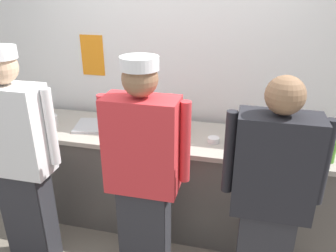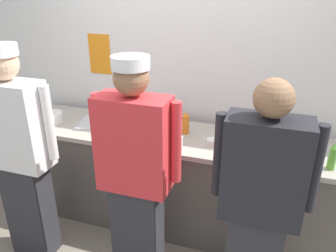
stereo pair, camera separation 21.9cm
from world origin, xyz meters
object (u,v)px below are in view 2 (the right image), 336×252
Objects in this scene: chef_near_left at (20,152)px; ramekin_yellow_sauce at (213,141)px; chef_far_right at (260,205)px; plate_stack_rear at (304,151)px; chef_center at (135,174)px; plate_stack_front at (51,118)px; deli_cup at (177,141)px; squeeze_bottle_secondary at (186,123)px; mixing_bowl_steel at (153,126)px; ramekin_orange_sauce at (316,146)px; squeeze_bottle_primary at (333,157)px; sheet_tray at (104,123)px.

chef_near_left is 18.37× the size of ramekin_yellow_sauce.
chef_near_left reaches higher than chef_far_right.
chef_center is at bearing -148.77° from plate_stack_rear.
plate_stack_front is at bearing 105.61° from chef_near_left.
plate_stack_front is 2.37× the size of deli_cup.
chef_far_right reaches higher than ramekin_yellow_sauce.
plate_stack_rear is at bearing 18.38° from chef_near_left.
squeeze_bottle_secondary is 0.31m from ramekin_yellow_sauce.
chef_center reaches higher than plate_stack_rear.
chef_center is at bearing -28.61° from plate_stack_front.
chef_far_right is at bearing -49.31° from squeeze_bottle_secondary.
squeeze_bottle_secondary reaches higher than mixing_bowl_steel.
plate_stack_rear is 1.02× the size of squeeze_bottle_secondary.
squeeze_bottle_secondary is at bearing 7.32° from plate_stack_front.
squeeze_bottle_primary is at bearing -76.54° from ramekin_orange_sauce.
ramekin_orange_sauce is (2.31, 0.21, -0.03)m from plate_stack_front.
plate_stack_front is 2.36× the size of ramekin_orange_sauce.
deli_cup is at bearing 141.51° from chef_far_right.
ramekin_orange_sauce is at bearing 4.73° from mixing_bowl_steel.
sheet_tray is 1.82m from ramekin_orange_sauce.
sheet_tray is (-0.63, 0.72, 0.00)m from chef_center.
sheet_tray is 1.03m from ramekin_yellow_sauce.
plate_stack_front reaches higher than deli_cup.
sheet_tray is at bearing 12.15° from plate_stack_front.
mixing_bowl_steel is 3.80× the size of deli_cup.
mixing_bowl_steel reaches higher than deli_cup.
chef_far_right is at bearing -113.31° from ramekin_orange_sauce.
chef_near_left is 5.11× the size of mixing_bowl_steel.
ramekin_orange_sauce is at bearing 12.78° from ramekin_yellow_sauce.
chef_far_right is 1.64m from sheet_tray.
mixing_bowl_steel is 0.49m from sheet_tray.
chef_center is 8.07× the size of plate_stack_front.
sheet_tray is (0.32, 0.73, -0.01)m from chef_near_left.
plate_stack_rear is at bearing 69.02° from chef_far_right.
chef_center is 1.28m from plate_stack_front.
ramekin_yellow_sauce is at bearing -27.03° from squeeze_bottle_secondary.
sheet_tray is at bearing 173.78° from squeeze_bottle_primary.
plate_stack_rear is at bearing 1.31° from plate_stack_front.
mixing_bowl_steel is at bearing -166.60° from squeeze_bottle_secondary.
squeeze_bottle_primary is at bearing -8.37° from ramekin_yellow_sauce.
squeeze_bottle_secondary reaches higher than deli_cup.
squeeze_bottle_primary reaches higher than sheet_tray.
chef_far_right is 8.33× the size of squeeze_bottle_primary.
deli_cup is at bearing -89.75° from squeeze_bottle_secondary.
chef_center is 1.45m from ramekin_orange_sauce.
plate_stack_rear is at bearing 31.23° from chef_center.
mixing_bowl_steel is (-0.14, 0.71, 0.05)m from chef_center.
plate_stack_front is 1.52m from ramekin_yellow_sauce.
squeeze_bottle_primary reaches higher than deli_cup.
squeeze_bottle_secondary is at bearing 130.69° from chef_far_right.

